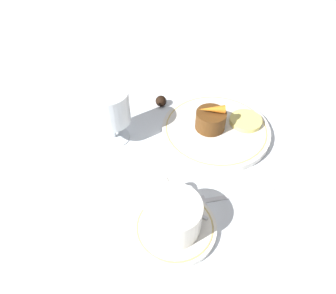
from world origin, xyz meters
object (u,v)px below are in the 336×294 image
(dinner_plate, at_px, (216,130))
(fork, at_px, (215,199))
(coffee_cup, at_px, (173,215))
(dessert_cake, at_px, (211,120))
(wine_glass, at_px, (110,109))

(dinner_plate, relative_size, fork, 1.26)
(coffee_cup, xyz_separation_m, fork, (0.04, -0.08, -0.04))
(dinner_plate, bearing_deg, dessert_cake, 70.89)
(dinner_plate, relative_size, wine_glass, 1.95)
(dinner_plate, bearing_deg, wine_glass, 84.08)
(coffee_cup, height_order, wine_glass, wine_glass)
(wine_glass, xyz_separation_m, fork, (-0.18, -0.16, -0.07))
(dinner_plate, relative_size, coffee_cup, 1.93)
(dinner_plate, xyz_separation_m, fork, (-0.16, 0.05, -0.01))
(dinner_plate, xyz_separation_m, wine_glass, (0.02, 0.21, 0.07))
(fork, bearing_deg, dinner_plate, -15.68)
(fork, bearing_deg, dessert_cake, -11.34)
(coffee_cup, height_order, fork, coffee_cup)
(coffee_cup, distance_m, fork, 0.10)
(coffee_cup, relative_size, dessert_cake, 1.87)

